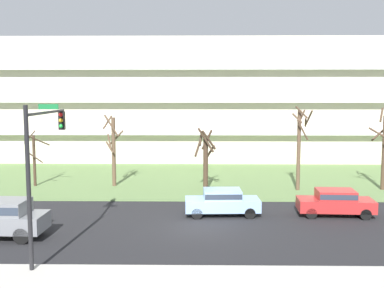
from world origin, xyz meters
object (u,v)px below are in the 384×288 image
tree_left (113,148)px  tree_right (300,144)px  sedan_blue_center_right (222,201)px  tree_center (205,158)px  tree_far_left (34,158)px  tree_far_right (384,149)px  traffic_signal_mast (42,155)px  sedan_red_center_left (335,201)px

tree_left → tree_right: (14.04, -1.39, 0.49)m
tree_right → sedan_blue_center_right: bearing=-130.8°
tree_left → tree_center: 7.26m
tree_far_left → tree_left: tree_left is taller
tree_center → tree_far_right: 13.25m
tree_far_right → tree_right: bearing=-177.3°
tree_center → sedan_blue_center_right: (0.91, -6.96, -1.62)m
tree_right → traffic_signal_mast: (-14.19, -14.42, 1.14)m
tree_far_right → sedan_red_center_left: bearing=-127.6°
tree_far_left → traffic_signal_mast: (5.94, -15.65, 2.35)m
tree_center → tree_left: bearing=168.9°
tree_left → tree_far_right: size_ratio=0.91×
tree_right → sedan_blue_center_right: 9.58m
sedan_red_center_left → traffic_signal_mast: bearing=29.7°
tree_far_left → tree_right: size_ratio=0.69×
tree_far_left → tree_center: bearing=-5.3°
tree_left → tree_right: size_ratio=0.89×
tree_left → tree_far_right: 20.37m
tree_far_left → traffic_signal_mast: traffic_signal_mast is taller
tree_far_right → sedan_red_center_left: size_ratio=1.38×
tree_far_left → tree_left: (6.09, 0.17, 0.73)m
traffic_signal_mast → tree_left: bearing=89.5°
tree_center → sedan_red_center_left: 10.46m
sedan_blue_center_right → traffic_signal_mast: 11.68m
tree_right → traffic_signal_mast: 20.26m
tree_far_right → tree_left: bearing=176.9°
tree_far_left → sedan_red_center_left: size_ratio=0.97×
tree_center → tree_far_right: tree_far_right is taller
tree_right → sedan_blue_center_right: (-6.02, -6.97, -2.62)m
tree_far_right → sedan_blue_center_right: size_ratio=1.38×
tree_center → tree_far_left: bearing=174.7°
tree_left → sedan_red_center_left: tree_left is taller
tree_far_right → sedan_red_center_left: 9.45m
traffic_signal_mast → sedan_blue_center_right: bearing=42.4°
tree_center → sedan_blue_center_right: 7.21m
tree_left → tree_right: bearing=-5.7°
tree_far_right → sedan_blue_center_right: tree_far_right is taller
tree_far_left → tree_far_right: size_ratio=0.70×
tree_right → traffic_signal_mast: traffic_signal_mast is taller
sedan_red_center_left → tree_far_right: bearing=-124.6°
tree_center → tree_right: size_ratio=0.75×
tree_center → traffic_signal_mast: size_ratio=0.70×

